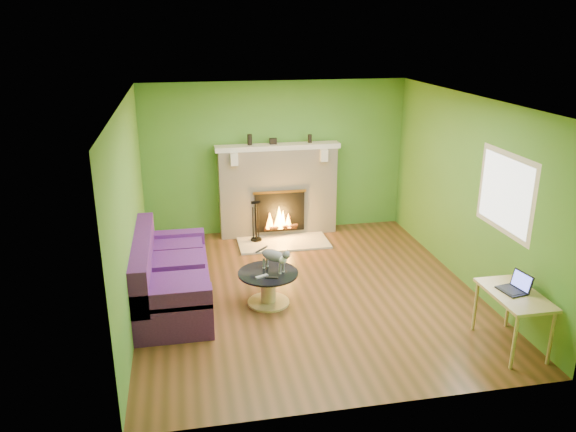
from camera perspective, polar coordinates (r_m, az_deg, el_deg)
name	(u,v)px	position (r m, az deg, el deg)	size (l,w,h in m)	color
floor	(307,291)	(7.79, 1.95, -7.64)	(5.00, 5.00, 0.00)	#553618
ceiling	(309,100)	(7.02, 2.19, 11.69)	(5.00, 5.00, 0.00)	white
wall_back	(276,158)	(9.67, -1.25, 5.91)	(5.00, 5.00, 0.00)	#4C892C
wall_front	(371,285)	(5.06, 8.43, -6.91)	(5.00, 5.00, 0.00)	#4C892C
wall_left	(130,212)	(7.16, -15.77, 0.43)	(5.00, 5.00, 0.00)	#4C892C
wall_right	(468,192)	(8.09, 17.81, 2.36)	(5.00, 5.00, 0.00)	#4C892C
window_frame	(506,193)	(7.27, 21.24, 2.20)	(1.20, 1.20, 0.00)	silver
window_pane	(505,193)	(7.27, 21.18, 2.20)	(1.06, 1.06, 0.00)	white
fireplace	(278,191)	(9.62, -1.04, 2.61)	(2.10, 0.46, 1.58)	beige
hearth	(283,242)	(9.39, -0.47, -2.71)	(1.50, 0.75, 0.03)	beige
mantel	(278,147)	(9.42, -1.05, 7.06)	(2.10, 0.28, 0.08)	silver
sofa	(168,278)	(7.49, -12.11, -6.17)	(0.94, 2.07, 0.93)	#451A63
coffee_table	(268,286)	(7.37, -2.02, -7.07)	(0.78, 0.78, 0.44)	tan
desk	(514,300)	(6.77, 22.02, -7.90)	(0.52, 0.90, 0.67)	tan
cat	(273,258)	(7.27, -1.49, -4.32)	(0.20, 0.54, 0.34)	#5D5D61
remote_silver	(262,276)	(7.16, -2.69, -6.13)	(0.17, 0.04, 0.02)	gray
remote_black	(272,278)	(7.12, -1.65, -6.27)	(0.16, 0.04, 0.02)	black
laptop	(513,282)	(6.72, 21.85, -6.28)	(0.26, 0.29, 0.22)	black
fire_tools	(256,221)	(9.34, -3.28, -0.49)	(0.19, 0.19, 0.70)	black
mantel_vase_left	(250,140)	(9.35, -3.92, 7.75)	(0.08, 0.08, 0.18)	black
mantel_vase_right	(310,139)	(9.53, 2.23, 7.87)	(0.07, 0.07, 0.14)	black
mantel_box	(273,141)	(9.41, -1.54, 7.61)	(0.12, 0.08, 0.10)	black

